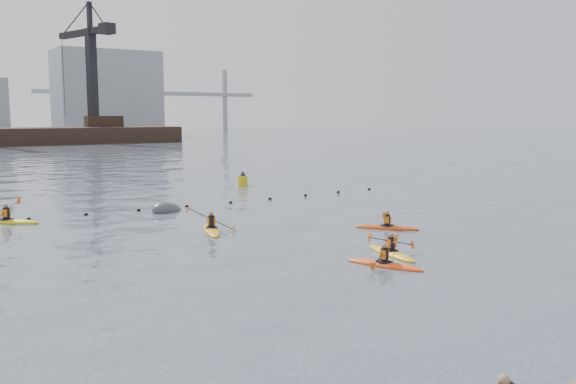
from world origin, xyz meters
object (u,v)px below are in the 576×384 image
object	(u,v)px
kayaker_1	(391,252)
kayaker_4	(387,227)
kayaker_5	(7,221)
mooring_buoy	(167,211)
kayaker_3	(211,229)
nav_buoy	(243,181)
kayaker_0	(384,264)

from	to	relation	value
kayaker_1	kayaker_4	distance (m)	5.65
kayaker_5	mooring_buoy	distance (m)	8.55
kayaker_3	mooring_buoy	world-z (taller)	kayaker_3
kayaker_4	mooring_buoy	world-z (taller)	kayaker_4
kayaker_5	nav_buoy	xyz separation A→B (m)	(18.29, 7.58, 0.31)
kayaker_0	mooring_buoy	size ratio (longest dim) A/B	1.37
mooring_buoy	nav_buoy	size ratio (longest dim) A/B	1.64
nav_buoy	kayaker_3	bearing A→B (deg)	-123.61
kayaker_0	kayaker_1	xyz separation A→B (m)	(1.50, 1.25, 0.00)
mooring_buoy	nav_buoy	world-z (taller)	nav_buoy
kayaker_4	kayaker_0	bearing A→B (deg)	7.37
kayaker_4	nav_buoy	size ratio (longest dim) A/B	2.08
kayaker_3	kayaker_5	distance (m)	11.26
kayaker_0	kayaker_3	xyz separation A→B (m)	(-2.41, 9.70, 0.01)
kayaker_0	kayaker_1	distance (m)	1.96
kayaker_0	kayaker_3	distance (m)	9.99
kayaker_3	nav_buoy	bearing A→B (deg)	76.35
kayaker_3	nav_buoy	world-z (taller)	kayaker_3
kayaker_5	kayaker_0	bearing A→B (deg)	-107.52
kayaker_1	kayaker_5	size ratio (longest dim) A/B	1.03
kayaker_0	kayaker_5	bearing A→B (deg)	97.92
mooring_buoy	kayaker_0	bearing A→B (deg)	-83.71
kayaker_3	kayaker_4	distance (m)	8.65
kayaker_0	kayaker_1	size ratio (longest dim) A/B	0.95
nav_buoy	kayaker_1	bearing A→B (deg)	-105.02
mooring_buoy	nav_buoy	distance (m)	12.99
kayaker_5	mooring_buoy	size ratio (longest dim) A/B	1.40
kayaker_0	kayaker_3	bearing A→B (deg)	81.53
kayaker_0	nav_buoy	distance (m)	26.49
kayaker_3	mooring_buoy	xyz separation A→B (m)	(0.56, 7.04, -0.11)
kayaker_3	nav_buoy	xyz separation A→B (m)	(10.35, 15.57, 0.31)
kayaker_0	kayaker_4	xyz separation A→B (m)	(5.18, 5.54, 0.00)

